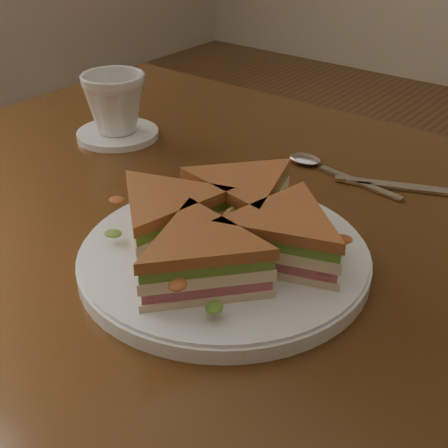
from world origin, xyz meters
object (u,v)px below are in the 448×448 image
object	(u,v)px
coffee_cup	(115,103)
table	(269,297)
saucer	(118,134)
sandwich_wedges	(224,228)
knife	(413,189)
plate	(224,258)
spoon	(318,165)

from	to	relation	value
coffee_cup	table	bearing A→B (deg)	-35.67
saucer	sandwich_wedges	bearing A→B (deg)	-26.92
sandwich_wedges	knife	distance (m)	0.30
sandwich_wedges	plate	bearing A→B (deg)	-125.71
coffee_cup	saucer	bearing A→B (deg)	0.00
table	spoon	size ratio (longest dim) A/B	6.56
saucer	coffee_cup	xyz separation A→B (m)	(0.00, 0.00, 0.05)
spoon	saucer	world-z (taller)	same
plate	coffee_cup	size ratio (longest dim) A/B	3.18
coffee_cup	plate	bearing A→B (deg)	-49.02
sandwich_wedges	coffee_cup	size ratio (longest dim) A/B	3.19
table	sandwich_wedges	world-z (taller)	sandwich_wedges
sandwich_wedges	saucer	bearing A→B (deg)	153.08
saucer	coffee_cup	distance (m)	0.05
table	sandwich_wedges	distance (m)	0.17
plate	saucer	bearing A→B (deg)	153.08
table	spoon	world-z (taller)	spoon
coffee_cup	spoon	bearing A→B (deg)	-4.67
table	plate	size ratio (longest dim) A/B	3.92
spoon	coffee_cup	bearing A→B (deg)	-153.54
sandwich_wedges	saucer	xyz separation A→B (m)	(-0.35, 0.18, -0.04)
table	coffee_cup	distance (m)	0.39
plate	sandwich_wedges	xyz separation A→B (m)	(0.00, 0.00, 0.04)
spoon	table	bearing A→B (deg)	-66.81
saucer	knife	bearing A→B (deg)	14.50
spoon	saucer	xyz separation A→B (m)	(-0.30, -0.09, 0.00)
plate	saucer	size ratio (longest dim) A/B	2.44
table	plate	xyz separation A→B (m)	(0.00, -0.09, 0.11)
spoon	saucer	size ratio (longest dim) A/B	1.46
sandwich_wedges	spoon	xyz separation A→B (m)	(-0.05, 0.27, -0.04)
knife	coffee_cup	size ratio (longest dim) A/B	2.11
plate	table	bearing A→B (deg)	90.61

